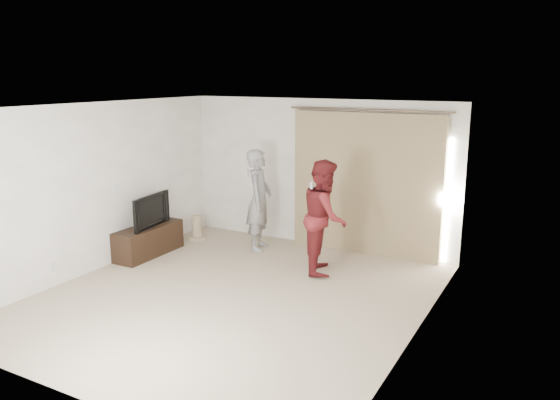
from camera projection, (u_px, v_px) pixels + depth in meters
The scene contains 10 objects.
floor at pixel (234, 297), 7.55m from camera, with size 5.50×5.50×0.00m, color #BCAA8D.
wall_back at pixel (318, 173), 9.61m from camera, with size 5.00×0.04×2.60m, color white.
wall_left at pixel (97, 187), 8.43m from camera, with size 0.04×5.50×2.60m.
ceiling at pixel (230, 107), 6.97m from camera, with size 5.00×5.50×0.01m, color silver.
curtain at pixel (366, 184), 9.15m from camera, with size 2.80×0.11×2.46m.
tv_console at pixel (149, 240), 9.26m from camera, with size 0.45×1.30×0.50m, color black.
tv at pixel (147, 210), 9.14m from camera, with size 0.96×0.13×0.55m, color black.
scratching_post at pixel (197, 230), 10.16m from camera, with size 0.34×0.34×0.45m.
person_man at pixel (259, 200), 9.43m from camera, with size 0.59×0.74×1.77m.
person_woman at pixel (325, 216), 8.35m from camera, with size 0.94×1.04×1.76m.
Camera 1 is at (3.94, -5.89, 3.01)m, focal length 35.00 mm.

